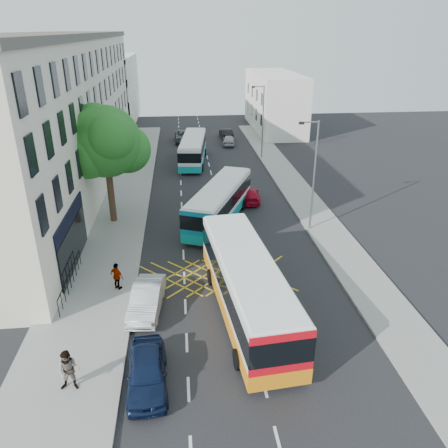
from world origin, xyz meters
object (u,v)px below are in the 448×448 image
object	(u,v)px
distant_car_grey	(184,137)
motorbike	(263,342)
bus_mid	(219,203)
parked_car_silver	(147,299)
distant_car_dark	(226,133)
bus_near	(246,285)
distant_car_silver	(229,140)
lamp_near	(313,171)
lamp_far	(262,118)
bus_far	(193,149)
parked_car_blue	(147,371)
pedestrian_near	(69,371)
pedestrian_far	(117,276)
street_tree	(105,143)
red_hatchback	(250,195)

from	to	relation	value
distant_car_grey	motorbike	bearing A→B (deg)	-87.87
bus_mid	motorbike	size ratio (longest dim) A/B	5.17
parked_car_silver	distant_car_dark	xyz separation A→B (m)	(8.48, 39.58, -0.05)
bus_near	distant_car_silver	size ratio (longest dim) A/B	3.18
lamp_near	lamp_far	size ratio (longest dim) A/B	1.00
bus_far	parked_car_blue	world-z (taller)	bus_far
bus_near	parked_car_silver	size ratio (longest dim) A/B	2.78
parked_car_blue	parked_car_silver	world-z (taller)	parked_car_blue
bus_far	pedestrian_near	distance (m)	34.15
pedestrian_near	motorbike	bearing A→B (deg)	11.88
bus_mid	distant_car_grey	bearing A→B (deg)	117.45
motorbike	lamp_far	bearing A→B (deg)	93.87
lamp_near	parked_car_blue	world-z (taller)	lamp_near
bus_far	distant_car_dark	distance (m)	12.56
distant_car_silver	pedestrian_far	distance (m)	35.17
street_tree	pedestrian_near	bearing A→B (deg)	-88.39
bus_mid	pedestrian_far	xyz separation A→B (m)	(-6.73, -9.39, -0.56)
bus_mid	bus_near	bearing A→B (deg)	-66.14
motorbike	distant_car_silver	size ratio (longest dim) A/B	0.54
lamp_near	bus_near	distance (m)	12.07
red_hatchback	pedestrian_far	size ratio (longest dim) A/B	2.40
parked_car_blue	red_hatchback	distance (m)	22.33
lamp_near	red_hatchback	size ratio (longest dim) A/B	2.03
distant_car_silver	parked_car_silver	bearing A→B (deg)	84.09
lamp_far	bus_near	distance (m)	30.71
parked_car_silver	pedestrian_far	xyz separation A→B (m)	(-1.77, 2.07, 0.26)
distant_car_dark	bus_near	bearing A→B (deg)	81.33
distant_car_dark	pedestrian_near	bearing A→B (deg)	71.92
red_hatchback	pedestrian_far	xyz separation A→B (m)	(-9.79, -13.47, 0.40)
bus_mid	motorbike	bearing A→B (deg)	-65.39
bus_near	pedestrian_near	size ratio (longest dim) A/B	6.33
bus_mid	motorbike	world-z (taller)	bus_mid
lamp_near	pedestrian_far	xyz separation A→B (m)	(-13.20, -7.04, -3.64)
bus_near	distant_car_silver	world-z (taller)	bus_near
red_hatchback	distant_car_dark	size ratio (longest dim) A/B	0.99
bus_far	parked_car_silver	world-z (taller)	bus_far
parked_car_silver	distant_car_grey	world-z (taller)	distant_car_grey
bus_near	pedestrian_near	xyz separation A→B (m)	(-8.00, -4.67, -0.65)
bus_near	bus_mid	size ratio (longest dim) A/B	1.14
parked_car_blue	distant_car_grey	xyz separation A→B (m)	(2.41, 43.39, 0.02)
street_tree	bus_mid	size ratio (longest dim) A/B	0.84
bus_mid	distant_car_silver	distance (m)	24.53
distant_car_grey	distant_car_dark	xyz separation A→B (m)	(5.74, 1.61, -0.08)
parked_car_silver	distant_car_grey	xyz separation A→B (m)	(2.73, 37.96, 0.02)
parked_car_blue	pedestrian_far	size ratio (longest dim) A/B	2.53
distant_car_silver	bus_near	bearing A→B (deg)	92.32
bus_near	distant_car_grey	size ratio (longest dim) A/B	2.27
parked_car_silver	red_hatchback	xyz separation A→B (m)	(8.02, 15.54, -0.14)
bus_far	motorbike	size ratio (longest dim) A/B	5.16
parked_car_silver	pedestrian_far	bearing A→B (deg)	136.94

